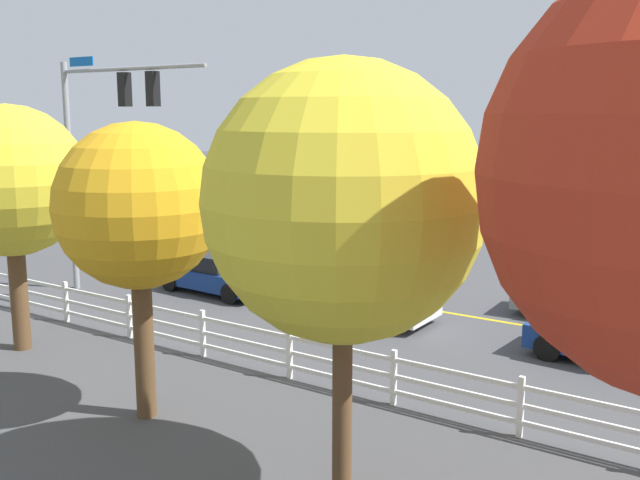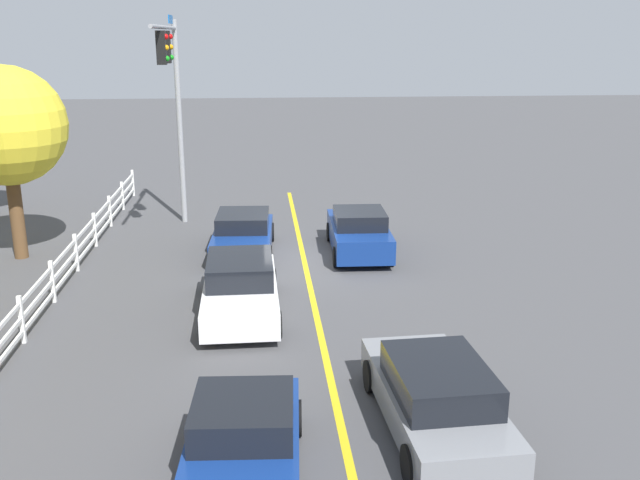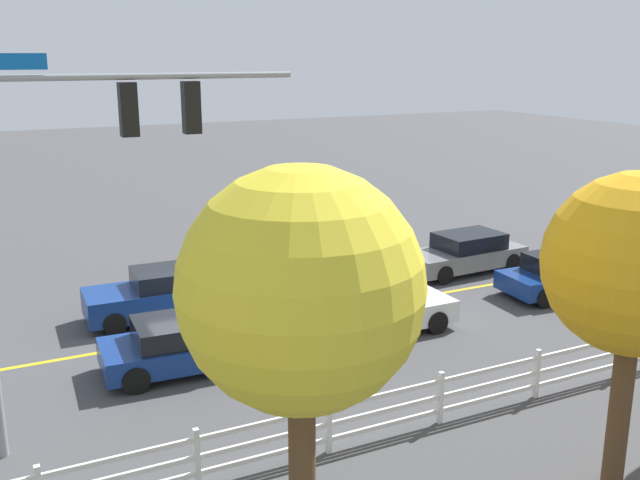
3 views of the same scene
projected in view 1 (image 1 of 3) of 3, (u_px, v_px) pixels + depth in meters
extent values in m
plane|color=#444447|center=(278.00, 284.00, 24.77)|extent=(120.00, 120.00, 0.00)
cube|color=gold|center=(380.00, 301.00, 22.55)|extent=(28.00, 0.16, 0.01)
cylinder|color=gray|center=(71.00, 178.00, 23.62)|extent=(0.20, 0.20, 7.37)
cylinder|color=gray|center=(129.00, 69.00, 21.34)|extent=(6.09, 0.12, 0.12)
cube|color=#0C59B2|center=(81.00, 62.00, 22.46)|extent=(1.10, 0.03, 0.28)
cube|color=black|center=(125.00, 90.00, 21.58)|extent=(0.32, 0.28, 1.00)
sphere|color=red|center=(128.00, 79.00, 21.65)|extent=(0.17, 0.17, 0.17)
sphere|color=orange|center=(129.00, 90.00, 21.70)|extent=(0.17, 0.17, 0.17)
sphere|color=#148C19|center=(129.00, 101.00, 21.76)|extent=(0.17, 0.17, 0.17)
cube|color=black|center=(153.00, 89.00, 20.91)|extent=(0.32, 0.28, 1.00)
sphere|color=red|center=(156.00, 78.00, 20.98)|extent=(0.17, 0.17, 0.17)
sphere|color=orange|center=(157.00, 89.00, 21.03)|extent=(0.17, 0.17, 0.17)
sphere|color=#148C19|center=(157.00, 100.00, 21.09)|extent=(0.17, 0.17, 0.17)
cube|color=slate|center=(597.00, 302.00, 20.45)|extent=(4.55, 2.00, 0.60)
cube|color=black|center=(607.00, 284.00, 20.23)|extent=(2.34, 1.71, 0.55)
cylinder|color=black|center=(534.00, 308.00, 20.57)|extent=(0.65, 0.25, 0.64)
cylinder|color=black|center=(549.00, 296.00, 21.96)|extent=(0.65, 0.25, 0.64)
cube|color=navy|center=(616.00, 342.00, 16.99)|extent=(3.99, 1.98, 0.57)
cube|color=black|center=(610.00, 318.00, 17.01)|extent=(1.76, 1.68, 0.52)
cylinder|color=black|center=(571.00, 331.00, 18.46)|extent=(0.65, 0.26, 0.64)
cylinder|color=black|center=(548.00, 347.00, 17.17)|extent=(0.65, 0.26, 0.64)
cube|color=navy|center=(218.00, 277.00, 23.66)|extent=(4.09, 2.02, 0.57)
cube|color=black|center=(214.00, 260.00, 23.69)|extent=(2.07, 1.74, 0.50)
cylinder|color=black|center=(267.00, 283.00, 23.56)|extent=(0.65, 0.25, 0.64)
cylinder|color=black|center=(230.00, 294.00, 22.22)|extent=(0.65, 0.25, 0.64)
cylinder|color=black|center=(208.00, 272.00, 25.18)|extent=(0.65, 0.25, 0.64)
cylinder|color=black|center=(170.00, 281.00, 23.83)|extent=(0.65, 0.25, 0.64)
cube|color=navy|center=(293.00, 257.00, 26.53)|extent=(4.25, 1.89, 0.74)
cube|color=black|center=(298.00, 240.00, 26.30)|extent=(1.88, 1.64, 0.50)
cylinder|color=black|center=(249.00, 263.00, 26.75)|extent=(0.65, 0.24, 0.64)
cylinder|color=black|center=(277.00, 256.00, 28.06)|extent=(0.65, 0.24, 0.64)
cylinder|color=black|center=(311.00, 273.00, 25.10)|extent=(0.65, 0.24, 0.64)
cylinder|color=black|center=(338.00, 265.00, 26.41)|extent=(0.65, 0.24, 0.64)
cube|color=silver|center=(355.00, 299.00, 20.77)|extent=(4.62, 1.87, 0.62)
cube|color=black|center=(349.00, 278.00, 20.79)|extent=(2.27, 1.67, 0.57)
cylinder|color=black|center=(418.00, 308.00, 20.66)|extent=(0.64, 0.23, 0.64)
cylinder|color=black|center=(389.00, 322.00, 19.26)|extent=(0.64, 0.23, 0.64)
cylinder|color=black|center=(326.00, 293.00, 22.36)|extent=(0.64, 0.23, 0.64)
cylinder|color=black|center=(294.00, 305.00, 20.97)|extent=(0.64, 0.23, 0.64)
cube|color=white|center=(521.00, 407.00, 13.09)|extent=(0.10, 0.10, 1.15)
cube|color=white|center=(394.00, 378.00, 14.54)|extent=(0.10, 0.10, 1.15)
cube|color=white|center=(290.00, 353.00, 15.98)|extent=(0.10, 0.10, 1.15)
cube|color=white|center=(203.00, 333.00, 17.42)|extent=(0.10, 0.10, 1.15)
cube|color=white|center=(129.00, 316.00, 18.86)|extent=(0.10, 0.10, 1.15)
cube|color=white|center=(66.00, 302.00, 20.30)|extent=(0.10, 0.10, 1.15)
cube|color=white|center=(11.00, 289.00, 21.74)|extent=(0.10, 0.10, 1.15)
cube|color=white|center=(202.00, 318.00, 17.35)|extent=(26.00, 0.06, 0.09)
cube|color=white|center=(203.00, 332.00, 17.41)|extent=(26.00, 0.06, 0.09)
cube|color=white|center=(203.00, 345.00, 17.47)|extent=(26.00, 0.06, 0.09)
cylinder|color=brown|center=(144.00, 343.00, 13.86)|extent=(0.38, 0.38, 2.95)
sphere|color=gold|center=(138.00, 206.00, 13.40)|extent=(3.10, 3.10, 3.10)
cylinder|color=brown|center=(19.00, 293.00, 17.85)|extent=(0.42, 0.42, 2.83)
sphere|color=yellow|center=(11.00, 181.00, 17.36)|extent=(3.64, 3.64, 3.64)
cylinder|color=brown|center=(342.00, 404.00, 10.85)|extent=(0.30, 0.30, 3.05)
sphere|color=yellow|center=(343.00, 201.00, 10.32)|extent=(4.07, 4.07, 4.07)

